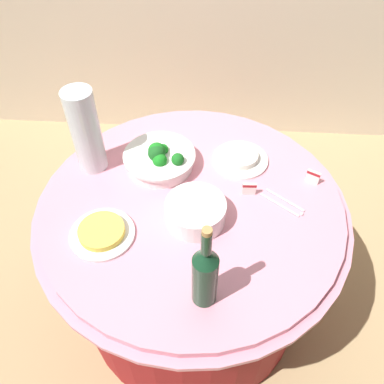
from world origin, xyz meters
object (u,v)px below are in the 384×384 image
broccoli_bowl (160,159)px  wine_bottle (205,275)px  serving_tongs (284,204)px  label_placard_mid (249,188)px  decorative_fruit_vase (87,135)px  label_placard_front (313,176)px  plate_stack (196,212)px  food_plate_fried_egg (102,233)px  food_plate_rice (240,158)px

broccoli_bowl → wine_bottle: bearing=-70.1°
serving_tongs → label_placard_mid: (-0.13, 0.04, 0.03)m
broccoli_bowl → serving_tongs: broccoli_bowl is taller
wine_bottle → decorative_fruit_vase: 0.71m
wine_bottle → label_placard_front: 0.64m
plate_stack → label_placard_front: 0.48m
serving_tongs → food_plate_fried_egg: size_ratio=0.70×
label_placard_front → decorative_fruit_vase: bearing=177.5°
plate_stack → serving_tongs: bearing=15.5°
label_placard_mid → food_plate_fried_egg: bearing=-156.1°
plate_stack → wine_bottle: 0.31m
plate_stack → label_placard_front: size_ratio=3.82×
serving_tongs → label_placard_front: label_placard_front is taller
broccoli_bowl → food_plate_fried_egg: bearing=-114.2°
food_plate_fried_egg → food_plate_rice: bearing=40.2°
plate_stack → food_plate_fried_egg: plate_stack is taller
wine_bottle → food_plate_rice: (0.12, 0.60, -0.11)m
broccoli_bowl → food_plate_fried_egg: 0.38m
wine_bottle → serving_tongs: 0.49m
decorative_fruit_vase → food_plate_fried_egg: 0.38m
serving_tongs → food_plate_rice: (-0.16, 0.22, 0.01)m
plate_stack → serving_tongs: (0.32, 0.09, -0.04)m
food_plate_rice → label_placard_mid: (0.03, -0.18, 0.02)m
decorative_fruit_vase → food_plate_rice: bearing=6.1°
serving_tongs → label_placard_front: bearing=46.6°
food_plate_fried_egg → decorative_fruit_vase: bearing=107.8°
food_plate_rice → broccoli_bowl: bearing=-170.4°
broccoli_bowl → serving_tongs: bearing=-19.4°
serving_tongs → decorative_fruit_vase: bearing=167.9°
food_plate_fried_egg → label_placard_mid: (0.50, 0.22, 0.02)m
wine_bottle → food_plate_rice: size_ratio=1.53×
decorative_fruit_vase → food_plate_fried_egg: bearing=-72.2°
plate_stack → wine_bottle: bearing=-81.6°
food_plate_fried_egg → label_placard_mid: bearing=23.9°
plate_stack → food_plate_rice: size_ratio=0.95×
broccoli_bowl → wine_bottle: wine_bottle is taller
wine_bottle → label_placard_mid: wine_bottle is taller
serving_tongs → label_placard_mid: 0.14m
broccoli_bowl → food_plate_rice: 0.32m
wine_bottle → food_plate_fried_egg: size_ratio=1.53×
label_placard_front → label_placard_mid: bearing=-162.1°
serving_tongs → food_plate_rice: food_plate_rice is taller
food_plate_fried_egg → label_placard_mid: size_ratio=4.00×
plate_stack → food_plate_fried_egg: bearing=-163.6°
serving_tongs → wine_bottle: bearing=-125.5°
plate_stack → food_plate_rice: bearing=62.3°
decorative_fruit_vase → label_placard_front: 0.86m
label_placard_front → label_placard_mid: size_ratio=1.00×
label_placard_front → label_placard_mid: (-0.24, -0.08, 0.00)m
decorative_fruit_vase → broccoli_bowl: bearing=1.9°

